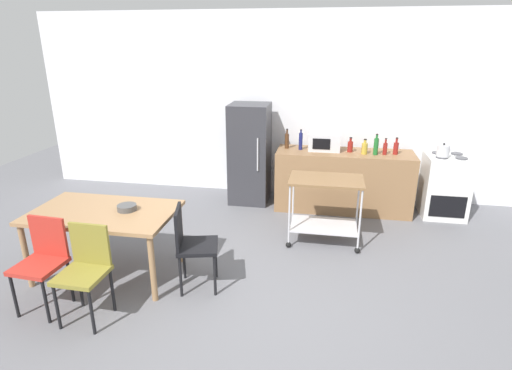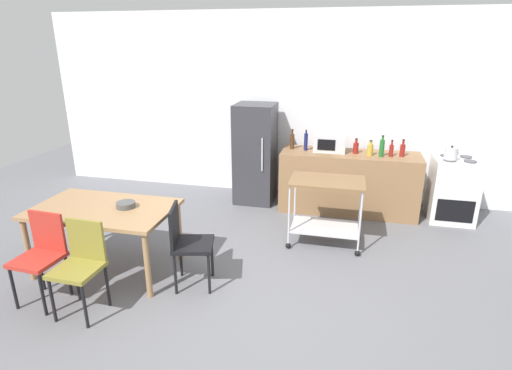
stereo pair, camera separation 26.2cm
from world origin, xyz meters
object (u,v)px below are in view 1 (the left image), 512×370
object	(u,v)px
kitchen_cart	(325,200)
bottle_soda	(301,141)
chair_olive	(85,267)
refrigerator	(250,154)
stove_oven	(444,186)
bottle_sparkling_water	(376,146)
fruit_bowl	(127,208)
bottle_hot_sauce	(365,148)
bottle_soy_sauce	(350,146)
chair_black	(191,242)
dining_table	(104,218)
bottle_olive_oil	(385,148)
bottle_sesame_oil	(396,148)
bottle_wine	(287,140)
kettle	(443,151)
chair_red	(43,258)
microwave	(324,141)

from	to	relation	value
kitchen_cart	bottle_soda	bearing A→B (deg)	109.26
bottle_soda	chair_olive	bearing A→B (deg)	-118.63
refrigerator	stove_oven	bearing A→B (deg)	-1.60
bottle_sparkling_water	fruit_bowl	xyz separation A→B (m)	(-2.73, -2.21, -0.25)
bottle_hot_sauce	bottle_sparkling_water	distance (m)	0.16
refrigerator	fruit_bowl	distance (m)	2.54
chair_olive	bottle_sparkling_water	bearing A→B (deg)	48.74
bottle_soy_sauce	chair_black	bearing A→B (deg)	-123.56
dining_table	chair_black	distance (m)	1.01
stove_oven	kitchen_cart	world-z (taller)	stove_oven
stove_oven	bottle_soda	xyz separation A→B (m)	(-2.11, 0.00, 0.58)
bottle_soda	refrigerator	bearing A→B (deg)	174.27
chair_black	chair_olive	bearing A→B (deg)	114.70
bottle_hot_sauce	bottle_olive_oil	world-z (taller)	bottle_olive_oil
bottle_sesame_oil	fruit_bowl	world-z (taller)	bottle_sesame_oil
stove_oven	bottle_soy_sauce	xyz separation A→B (m)	(-1.38, -0.01, 0.53)
refrigerator	fruit_bowl	xyz separation A→B (m)	(-0.86, -2.39, 0.01)
bottle_sparkling_water	bottle_olive_oil	bearing A→B (deg)	16.22
bottle_wine	bottle_sesame_oil	world-z (taller)	bottle_wine
bottle_soy_sauce	stove_oven	bearing A→B (deg)	0.27
bottle_soy_sauce	bottle_sesame_oil	world-z (taller)	bottle_sesame_oil
chair_olive	kettle	bearing A→B (deg)	40.70
chair_red	bottle_sparkling_water	bearing A→B (deg)	45.56
bottle_sesame_oil	fruit_bowl	bearing A→B (deg)	-142.85
bottle_hot_sauce	bottle_sparkling_water	bearing A→B (deg)	-5.40
chair_black	bottle_sparkling_water	size ratio (longest dim) A/B	2.94
fruit_bowl	kettle	xyz separation A→B (m)	(3.64, 2.21, 0.22)
chair_black	kitchen_cart	xyz separation A→B (m)	(1.31, 1.29, 0.05)
bottle_olive_oil	chair_black	bearing A→B (deg)	-131.43
stove_oven	fruit_bowl	world-z (taller)	stove_oven
bottle_olive_oil	bottle_sesame_oil	bearing A→B (deg)	13.66
chair_black	kettle	size ratio (longest dim) A/B	3.71
bottle_soda	microwave	bearing A→B (deg)	6.78
refrigerator	microwave	world-z (taller)	refrigerator
bottle_hot_sauce	kettle	distance (m)	1.06
bottle_soda	fruit_bowl	size ratio (longest dim) A/B	1.52
chair_red	bottle_soda	bearing A→B (deg)	57.99
bottle_soy_sauce	bottle_sparkling_water	xyz separation A→B (m)	(0.35, -0.10, 0.04)
chair_black	bottle_soy_sauce	distance (m)	2.99
bottle_hot_sauce	bottle_sesame_oil	size ratio (longest dim) A/B	0.90
dining_table	bottle_soy_sauce	distance (m)	3.54
kitchen_cart	microwave	size ratio (longest dim) A/B	1.98
microwave	fruit_bowl	bearing A→B (deg)	-130.29
refrigerator	microwave	bearing A→B (deg)	-1.90
dining_table	bottle_wine	distance (m)	2.96
refrigerator	bottle_hot_sauce	xyz separation A→B (m)	(1.72, -0.17, 0.21)
refrigerator	microwave	xyz separation A→B (m)	(1.14, -0.04, 0.25)
refrigerator	bottle_soda	xyz separation A→B (m)	(0.79, -0.08, 0.26)
refrigerator	kettle	world-z (taller)	refrigerator
bottle_soy_sauce	bottle_wine	bearing A→B (deg)	176.80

